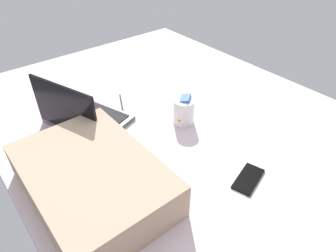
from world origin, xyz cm
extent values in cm
cube|color=silver|center=(0.00, 0.00, 9.00)|extent=(180.00, 140.00, 18.00)
cube|color=#4C4C51|center=(17.52, 30.36, 19.00)|extent=(38.72, 32.55, 2.00)
cube|color=black|center=(18.01, 28.94, 20.20)|extent=(32.97, 25.57, 0.40)
cube|color=black|center=(13.91, 40.75, 30.50)|extent=(31.50, 11.77, 21.00)
cylinder|color=silver|center=(-9.01, -1.02, 23.50)|extent=(9.00, 9.00, 11.00)
cube|color=orange|center=(-9.51, 0.02, 21.94)|extent=(7.18, 7.36, 6.78)
cube|color=#268C33|center=(-7.97, -1.84, 25.42)|extent=(4.76, 5.84, 5.08)
cube|color=blue|center=(-9.02, -1.92, 28.91)|extent=(6.45, 6.83, 4.14)
cube|color=black|center=(-48.62, 4.11, 18.40)|extent=(10.53, 15.36, 0.80)
cube|color=tan|center=(-20.89, 48.00, 24.50)|extent=(52.00, 36.00, 13.00)
cube|color=black|center=(20.02, 12.29, 18.30)|extent=(15.49, 8.11, 0.60)
camera|label=1|loc=(-87.38, 71.29, 95.45)|focal=32.35mm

